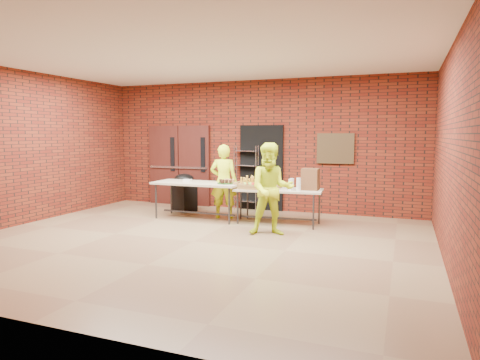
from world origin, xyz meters
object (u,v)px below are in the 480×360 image
Objects in this scene: table_left at (198,185)px; volunteer_man at (271,189)px; volunteer_woman at (224,181)px; coffee_dispenser at (310,179)px; covered_grill at (184,192)px; wire_rack at (246,178)px; table_right at (279,192)px.

table_left is 2.17m from volunteer_man.
volunteer_man reaches higher than volunteer_woman.
volunteer_man is (-0.50, -1.09, -0.10)m from coffee_dispenser.
covered_grill is at bearing 136.55° from table_left.
covered_grill is 0.56× the size of volunteer_woman.
table_left is 0.57m from volunteer_woman.
coffee_dispenser is 1.98m from volunteer_woman.
covered_grill is at bearing 170.76° from coffee_dispenser.
volunteer_woman reaches higher than covered_grill.
covered_grill is 1.37m from volunteer_woman.
wire_rack is at bearing -108.21° from volunteer_woman.
table_right is at bearing 9.68° from covered_grill.
coffee_dispenser is at bearing 2.75° from table_right.
wire_rack reaches higher than table_right.
table_right is (1.82, 0.10, -0.07)m from table_left.
table_left is 2.17× the size of covered_grill.
covered_grill reaches higher than table_right.
table_right is 1.02m from volunteer_man.
coffee_dispenser is at bearing 5.32° from table_left.
volunteer_man reaches higher than table_right.
coffee_dispenser is at bearing 46.06° from volunteer_man.
wire_rack is at bearing 101.02° from volunteer_man.
covered_grill is 0.54× the size of volunteer_man.
table_right is (1.22, -1.34, -0.12)m from wire_rack.
wire_rack reaches higher than coffee_dispenser.
wire_rack is 1.56m from table_left.
coffee_dispenser reaches higher than table_right.
table_left is 1.08m from covered_grill.
table_left is (-0.60, -1.44, -0.05)m from wire_rack.
volunteer_woman is (0.50, 0.27, 0.08)m from table_left.
volunteer_man is at bearing -23.66° from table_left.
table_right is 1.09× the size of volunteer_man.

